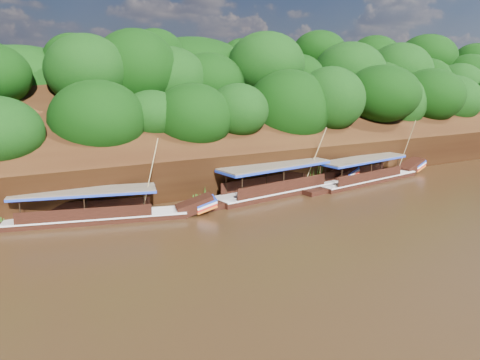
# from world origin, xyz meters

# --- Properties ---
(ground) EXTENTS (160.00, 160.00, 0.00)m
(ground) POSITION_xyz_m (0.00, 0.00, 0.00)
(ground) COLOR black
(ground) RESTS_ON ground
(riverbank) EXTENTS (120.00, 30.06, 19.40)m
(riverbank) POSITION_xyz_m (-0.01, 22.73, 1.89)
(riverbank) COLOR black
(riverbank) RESTS_ON ground
(boat_0) EXTENTS (15.11, 4.04, 6.22)m
(boat_0) POSITION_xyz_m (12.03, 7.55, 0.55)
(boat_0) COLOR black
(boat_0) RESTS_ON ground
(boat_1) EXTENTS (15.90, 4.21, 6.21)m
(boat_1) POSITION_xyz_m (2.35, 7.85, 0.62)
(boat_1) COLOR black
(boat_1) RESTS_ON ground
(boat_2) EXTENTS (14.68, 5.64, 6.21)m
(boat_2) POSITION_xyz_m (-13.47, 7.58, 0.52)
(boat_2) COLOR black
(boat_2) RESTS_ON ground
(reeds) EXTENTS (49.47, 2.38, 2.08)m
(reeds) POSITION_xyz_m (-4.07, 9.52, 0.89)
(reeds) COLOR #306C1B
(reeds) RESTS_ON ground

